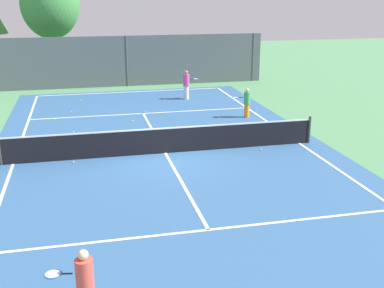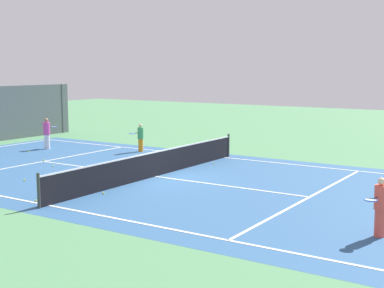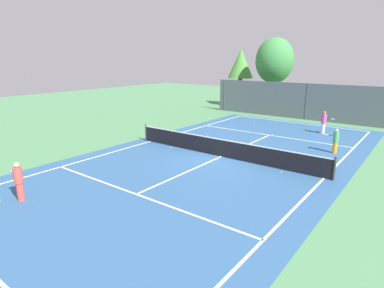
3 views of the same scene
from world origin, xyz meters
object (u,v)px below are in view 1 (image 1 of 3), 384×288
Objects in this scene: tennis_ball_9 at (72,112)px; tennis_ball_3 at (55,119)px; player_0 at (186,84)px; tennis_ball_1 at (81,101)px; tennis_ball_2 at (164,100)px; tennis_ball_13 at (146,112)px; tennis_ball_12 at (122,141)px; tennis_ball_6 at (256,135)px; tennis_ball_5 at (19,156)px; player_2 at (247,102)px; tennis_ball_0 at (73,132)px; tennis_ball_8 at (132,121)px; tennis_ball_7 at (86,138)px; player_1 at (84,286)px; tennis_ball_11 at (261,149)px; tennis_ball_4 at (73,162)px.

tennis_ball_3 is at bearing -121.33° from tennis_ball_9.
tennis_ball_1 is (-5.88, 0.74, -0.81)m from player_0.
tennis_ball_13 is (-1.40, -2.69, 0.00)m from tennis_ball_2.
tennis_ball_2 and tennis_ball_12 have the same top height.
tennis_ball_6 is at bearing -80.42° from player_0.
tennis_ball_2 is 10.92m from tennis_ball_5.
tennis_ball_6 and tennis_ball_9 have the same top height.
player_0 is 5.11m from player_2.
tennis_ball_9 is at bearing 74.33° from tennis_ball_5.
player_0 is 24.72× the size of tennis_ball_0.
tennis_ball_6 is (7.21, -8.59, 0.00)m from tennis_ball_1.
tennis_ball_8 is at bearing 42.27° from tennis_ball_5.
tennis_ball_7 is at bearing -68.56° from tennis_ball_3.
tennis_ball_1 is at bearing 71.96° from tennis_ball_3.
tennis_ball_0 is (-0.28, 13.06, -0.76)m from player_1.
tennis_ball_0 is 1.00× the size of tennis_ball_11.
player_2 reaches higher than tennis_ball_12.
tennis_ball_2 is 1.00× the size of tennis_ball_7.
tennis_ball_6 is (8.48, -4.69, 0.00)m from tennis_ball_3.
tennis_ball_8 is at bearing 26.95° from tennis_ball_0.
tennis_ball_4 is (-6.28, -9.63, -0.81)m from player_0.
player_0 is 11.52m from tennis_ball_4.
tennis_ball_11 is (-0.52, -1.92, 0.00)m from tennis_ball_6.
tennis_ball_2 is at bearing 75.88° from player_1.
tennis_ball_13 is at bearing 128.31° from tennis_ball_6.
tennis_ball_2 is 1.00× the size of tennis_ball_8.
player_1 is at bearing -124.01° from tennis_ball_6.
tennis_ball_0 is at bearing -93.66° from tennis_ball_1.
tennis_ball_1 is at bearing 145.05° from player_2.
player_0 is 24.72× the size of tennis_ball_6.
tennis_ball_13 is at bearing -13.35° from tennis_ball_9.
tennis_ball_6 and tennis_ball_12 have the same top height.
player_2 is 8.31m from tennis_ball_0.
tennis_ball_2 is 1.00× the size of tennis_ball_9.
tennis_ball_3 is 5.15m from tennis_ball_12.
tennis_ball_6 is at bearing -28.96° from tennis_ball_3.
player_2 reaches higher than tennis_ball_0.
player_2 is 21.61× the size of tennis_ball_7.
player_2 is at bearing -18.96° from tennis_ball_9.
tennis_ball_3 is at bearing 151.04° from tennis_ball_6.
tennis_ball_13 is at bearing 39.12° from tennis_ball_0.
player_1 reaches higher than tennis_ball_1.
tennis_ball_5 is 9.12m from tennis_ball_11.
tennis_ball_7 is at bearing 88.83° from player_1.
tennis_ball_13 is (3.58, 2.91, 0.00)m from tennis_ball_0.
tennis_ball_1 is 4.71m from tennis_ball_13.
player_1 is 14.67m from tennis_ball_8.
tennis_ball_2 is (-3.25, 4.67, -0.71)m from player_2.
tennis_ball_12 is (1.67, 11.25, -0.76)m from player_1.
tennis_ball_5 is 6.89m from tennis_ball_9.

